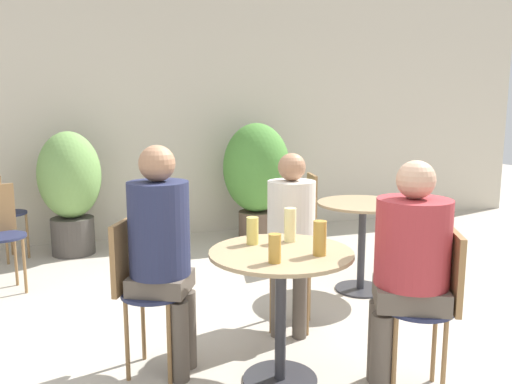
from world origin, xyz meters
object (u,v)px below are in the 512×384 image
Objects in this scene: bistro_chair_3 at (303,209)px; beer_glass_2 at (320,238)px; seated_person_0 at (408,258)px; potted_plant_0 at (70,186)px; cafe_table_near at (281,283)px; beer_glass_0 at (252,231)px; bistro_chair_2 at (140,280)px; beer_glass_3 at (290,225)px; potted_plant_1 at (256,173)px; cafe_table_far at (362,225)px; bistro_chair_1 at (292,248)px; seated_person_2 at (162,241)px; bistro_chair_0 at (435,296)px; seated_person_1 at (291,226)px; beer_glass_1 at (275,248)px.

bistro_chair_3 is 2.21m from beer_glass_2.
seated_person_0 is 3.66m from potted_plant_0.
cafe_table_near is 0.32m from beer_glass_0.
cafe_table_near is at bearing 139.61° from beer_glass_2.
bistro_chair_3 is at bearing -19.98° from bistro_chair_2.
bistro_chair_2 is 4.55× the size of beer_glass_3.
beer_glass_3 is at bearing -3.87° from beer_glass_0.
potted_plant_0 is 1.98m from potted_plant_1.
bistro_chair_1 is (-0.78, -0.39, -0.02)m from cafe_table_far.
beer_glass_3 is at bearing -73.34° from seated_person_2.
bistro_chair_0 is 4.86× the size of beer_glass_2.
beer_glass_3 reaches higher than cafe_table_far.
seated_person_0 is (-0.57, -1.38, 0.17)m from cafe_table_far.
seated_person_1 is (-0.84, -0.51, 0.17)m from cafe_table_far.
seated_person_2 reaches higher than bistro_chair_3.
seated_person_0 reaches higher than cafe_table_near.
potted_plant_0 is at bearing 110.25° from cafe_table_near.
cafe_table_near is 0.78m from bistro_chair_1.
potted_plant_0 reaches higher than beer_glass_2.
cafe_table_near is 0.66m from seated_person_1.
cafe_table_far is 0.87m from bistro_chair_1.
beer_glass_0 is (-0.46, -0.51, 0.27)m from bistro_chair_1.
bistro_chair_1 is 0.90m from beer_glass_2.
bistro_chair_2 is at bearing 166.40° from beer_glass_3.
bistro_chair_0 is 3.77m from potted_plant_0.
beer_glass_2 reaches higher than cafe_table_far.
seated_person_1 is at bearing -148.87° from cafe_table_far.
cafe_table_far is 1.89m from potted_plant_1.
bistro_chair_2 reaches higher than cafe_table_far.
bistro_chair_2 is at bearing 149.74° from beer_glass_2.
beer_glass_2 is (-0.98, -1.21, 0.27)m from cafe_table_far.
beer_glass_2 is at bearing -40.39° from cafe_table_near.
bistro_chair_3 is at bearing -84.35° from potted_plant_1.
seated_person_1 is (0.99, 0.21, 0.18)m from bistro_chair_2.
beer_glass_0 is (-0.79, 0.54, 0.27)m from bistro_chair_0.
cafe_table_far is 0.83m from bistro_chair_3.
beer_glass_2 is at bearing -83.18° from beer_glass_3.
seated_person_0 is 0.46m from beer_glass_2.
bistro_chair_3 is 1.96m from beer_glass_3.
potted_plant_0 is (-1.25, 3.09, -0.11)m from beer_glass_2.
potted_plant_0 reaches higher than beer_glass_3.
beer_glass_3 is at bearing 96.82° from beer_glass_2.
bistro_chair_1 is 0.69× the size of potted_plant_0.
bistro_chair_1 is 0.65m from beer_glass_3.
bistro_chair_1 is at bearing -140.53° from seated_person_0.
seated_person_0 reaches higher than beer_glass_3.
seated_person_0 is 0.65m from beer_glass_3.
beer_glass_1 is at bearing -107.82° from seated_person_2.
beer_glass_0 is (-0.67, 0.48, 0.08)m from seated_person_0.
seated_person_0 is at bearing -45.89° from beer_glass_3.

